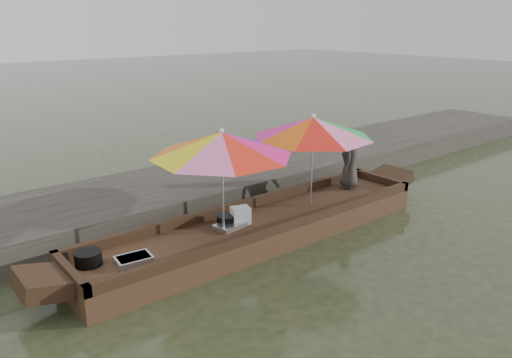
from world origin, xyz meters
TOP-DOWN VIEW (x-y plane):
  - water at (0.00, 0.00)m, footprint 80.00×80.00m
  - dock at (0.00, 2.20)m, footprint 22.00×2.20m
  - boat_hull at (0.00, 0.00)m, footprint 6.05×1.20m
  - cooking_pot at (-2.66, 0.20)m, footprint 0.34×0.34m
  - tray_crayfish at (-2.19, -0.12)m, footprint 0.49×0.36m
  - tray_scallop at (-0.54, 0.06)m, footprint 0.50×0.39m
  - charcoal_grill at (-0.51, 0.20)m, footprint 0.29×0.29m
  - supply_bag at (-0.32, 0.09)m, footprint 0.33×0.29m
  - vendor at (2.32, 0.21)m, footprint 0.63×0.57m
  - umbrella_bow at (-0.70, 0.00)m, footprint 2.62×2.62m
  - umbrella_stern at (1.10, 0.00)m, footprint 2.43×2.43m

SIDE VIEW (x-z plane):
  - water at x=0.00m, z-range 0.00..0.00m
  - boat_hull at x=0.00m, z-range 0.00..0.35m
  - dock at x=0.00m, z-range 0.00..0.50m
  - tray_scallop at x=-0.54m, z-range 0.35..0.41m
  - tray_crayfish at x=-2.19m, z-range 0.35..0.44m
  - charcoal_grill at x=-0.51m, z-range 0.35..0.49m
  - cooking_pot at x=-2.66m, z-range 0.35..0.53m
  - supply_bag at x=-0.32m, z-range 0.35..0.61m
  - vendor at x=2.32m, z-range 0.35..1.42m
  - umbrella_bow at x=-0.70m, z-range 0.35..1.90m
  - umbrella_stern at x=1.10m, z-range 0.35..1.90m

